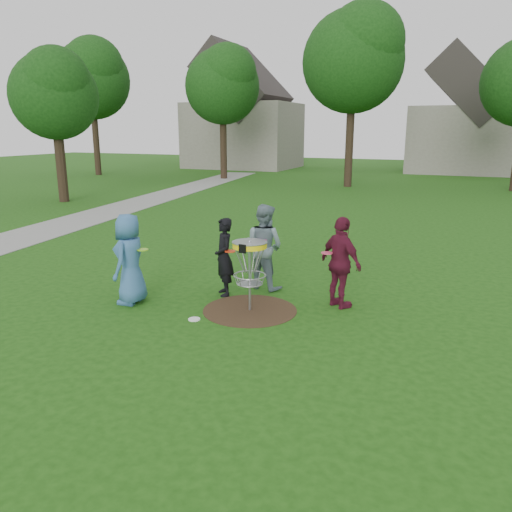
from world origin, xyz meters
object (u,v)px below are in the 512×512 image
at_px(player_grey, 264,247).
at_px(disc_golf_basket, 250,259).
at_px(player_black, 224,257).
at_px(player_maroon, 341,263).
at_px(player_blue, 130,259).

bearing_deg(player_grey, disc_golf_basket, 114.43).
bearing_deg(disc_golf_basket, player_black, 142.80).
distance_m(player_maroon, disc_golf_basket, 1.75).
xyz_separation_m(player_grey, player_maroon, (1.81, -0.56, -0.03)).
relative_size(player_blue, player_grey, 0.97).
bearing_deg(player_blue, disc_golf_basket, 94.84).
bearing_deg(player_maroon, player_blue, 54.35).
bearing_deg(player_black, player_blue, -91.17).
relative_size(player_black, player_grey, 0.88).
bearing_deg(player_grey, player_black, 65.77).
bearing_deg(player_blue, player_black, 120.77).
height_order(player_maroon, disc_golf_basket, player_maroon).
height_order(player_blue, player_maroon, player_blue).
distance_m(player_grey, player_maroon, 1.89).
xyz_separation_m(player_black, player_grey, (0.58, 0.76, 0.11)).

